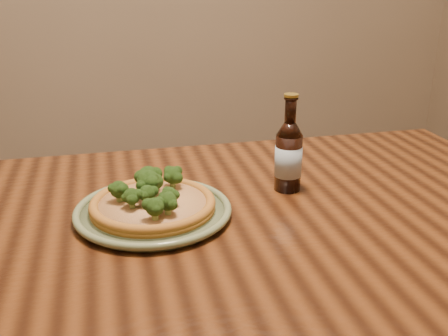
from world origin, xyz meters
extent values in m
cube|color=#48250F|center=(0.00, 0.10, 0.73)|extent=(1.60, 0.90, 0.04)
cylinder|color=#48250F|center=(0.73, 0.48, 0.35)|extent=(0.07, 0.07, 0.71)
cylinder|color=#677551|center=(0.00, 0.17, 0.76)|extent=(0.26, 0.26, 0.01)
torus|color=#677551|center=(0.00, 0.17, 0.76)|extent=(0.29, 0.29, 0.01)
torus|color=#677551|center=(0.00, 0.17, 0.76)|extent=(0.23, 0.23, 0.01)
cylinder|color=#9F6824|center=(0.00, 0.17, 0.77)|extent=(0.22, 0.22, 0.01)
torus|color=#9F6824|center=(0.00, 0.17, 0.78)|extent=(0.23, 0.23, 0.02)
cylinder|color=#CBB97C|center=(0.00, 0.17, 0.78)|extent=(0.19, 0.19, 0.01)
sphere|color=#31581B|center=(0.00, 0.22, 0.81)|extent=(0.04, 0.04, 0.04)
sphere|color=#31581B|center=(-0.05, 0.19, 0.80)|extent=(0.03, 0.03, 0.03)
sphere|color=#31581B|center=(0.00, 0.19, 0.81)|extent=(0.06, 0.06, 0.04)
sphere|color=#31581B|center=(0.03, 0.15, 0.80)|extent=(0.03, 0.03, 0.03)
sphere|color=#31581B|center=(0.00, 0.16, 0.80)|extent=(0.04, 0.04, 0.03)
sphere|color=#31581B|center=(0.03, 0.12, 0.80)|extent=(0.03, 0.03, 0.03)
sphere|color=#31581B|center=(0.00, 0.10, 0.80)|extent=(0.03, 0.03, 0.03)
sphere|color=#31581B|center=(-0.03, 0.15, 0.80)|extent=(0.03, 0.03, 0.03)
sphere|color=#31581B|center=(0.05, 0.23, 0.80)|extent=(0.05, 0.05, 0.03)
cylinder|color=black|center=(0.28, 0.23, 0.81)|extent=(0.05, 0.05, 0.12)
cone|color=black|center=(0.28, 0.23, 0.88)|extent=(0.05, 0.05, 0.03)
cylinder|color=black|center=(0.28, 0.23, 0.92)|extent=(0.02, 0.02, 0.05)
torus|color=black|center=(0.28, 0.23, 0.94)|extent=(0.03, 0.03, 0.00)
cylinder|color=#A58C33|center=(0.28, 0.23, 0.94)|extent=(0.03, 0.03, 0.01)
cylinder|color=#9EB1BF|center=(0.28, 0.23, 0.81)|extent=(0.05, 0.05, 0.06)
camera|label=1|loc=(-0.07, -0.69, 1.17)|focal=42.00mm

